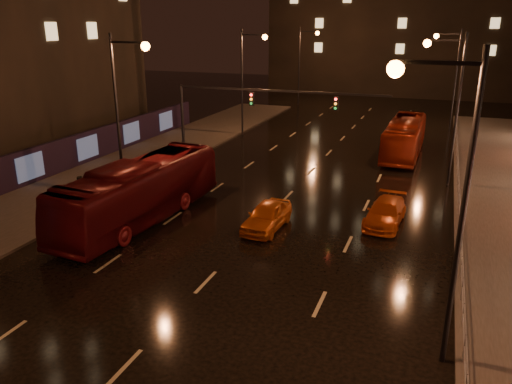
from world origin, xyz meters
TOP-DOWN VIEW (x-y plane):
  - ground at (0.00, 20.00)m, footprint 140.00×140.00m
  - sidewalk_left at (-13.50, 15.00)m, footprint 7.00×70.00m
  - hoarding_left at (-17.20, 12.00)m, footprint 0.30×46.00m
  - traffic_signal at (-5.06, 20.00)m, footprint 15.31×0.32m
  - streetlight_right at (8.92, 2.00)m, footprint 2.64×0.50m
  - railing_right at (10.20, 18.00)m, footprint 0.05×56.00m
  - bus_red at (-6.49, 9.21)m, footprint 3.67×12.39m
  - bus_curb at (6.00, 29.41)m, footprint 2.78×11.00m
  - taxi_near at (0.50, 10.50)m, footprint 1.90×4.32m
  - taxi_far at (6.38, 13.41)m, footprint 2.12×4.62m
  - pedestrian_b at (-11.00, 9.78)m, footprint 0.93×1.05m

SIDE VIEW (x-z plane):
  - ground at x=0.00m, z-range 0.00..0.00m
  - sidewalk_left at x=-13.50m, z-range 0.00..0.15m
  - taxi_far at x=6.38m, z-range 0.00..1.31m
  - taxi_near at x=0.50m, z-range 0.00..1.45m
  - railing_right at x=10.20m, z-range 0.40..1.40m
  - pedestrian_b at x=-11.00m, z-range 0.15..1.94m
  - hoarding_left at x=-17.20m, z-range 0.00..2.50m
  - bus_curb at x=6.00m, z-range 0.00..3.05m
  - bus_red at x=-6.49m, z-range 0.00..3.41m
  - traffic_signal at x=-5.06m, z-range 1.64..7.84m
  - streetlight_right at x=8.92m, z-range 1.43..11.43m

